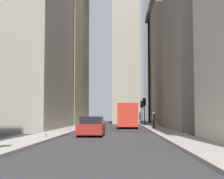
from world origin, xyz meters
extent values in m
plane|color=#302D30|center=(0.00, 0.00, 0.00)|extent=(135.00, 135.00, 0.00)
cube|color=gray|center=(0.00, 4.50, 0.07)|extent=(90.00, 2.20, 0.14)
cube|color=gray|center=(0.00, -4.50, 0.07)|extent=(90.00, 2.20, 0.14)
cube|color=gray|center=(30.52, -10.60, 10.65)|extent=(16.26, 10.00, 21.29)
cube|color=gray|center=(30.52, -5.35, 19.07)|extent=(16.26, 0.50, 0.60)
cube|color=#9E8966|center=(30.27, 10.60, 15.84)|extent=(19.92, 10.00, 31.68)
cube|color=#A8A091|center=(34.33, -1.48, 12.46)|extent=(4.79, 4.79, 24.92)
cube|color=red|center=(13.14, -1.40, 1.54)|extent=(4.60, 2.25, 2.60)
cube|color=#38383D|center=(16.34, -1.40, 1.19)|extent=(1.90, 2.25, 1.90)
cube|color=black|center=(16.34, -1.40, 1.79)|extent=(1.92, 2.09, 0.64)
cylinder|color=black|center=(16.34, -2.38, 0.44)|extent=(0.88, 0.28, 0.88)
cylinder|color=black|center=(16.34, -0.41, 0.44)|extent=(0.88, 0.28, 0.88)
cylinder|color=black|center=(11.74, -2.38, 0.44)|extent=(0.88, 0.28, 0.88)
cylinder|color=black|center=(11.74, -0.41, 0.44)|extent=(0.88, 0.28, 0.88)
cube|color=maroon|center=(-1.34, 1.40, 0.53)|extent=(4.30, 1.78, 0.70)
cube|color=black|center=(-1.14, 1.40, 1.15)|extent=(2.10, 1.58, 0.54)
cylinder|color=black|center=(-2.69, 0.62, 0.32)|extent=(0.64, 0.22, 0.64)
cylinder|color=black|center=(-2.69, 2.18, 0.32)|extent=(0.64, 0.22, 0.64)
cylinder|color=black|center=(0.01, 0.62, 0.32)|extent=(0.64, 0.22, 0.64)
cylinder|color=black|center=(0.01, 2.18, 0.32)|extent=(0.64, 0.22, 0.64)
cylinder|color=black|center=(24.13, -3.98, 1.56)|extent=(0.12, 0.12, 2.84)
cube|color=black|center=(24.13, -3.98, 3.43)|extent=(0.28, 0.32, 0.90)
cube|color=black|center=(24.28, -3.98, 3.43)|extent=(0.03, 0.52, 1.10)
sphere|color=red|center=(23.97, -3.98, 3.73)|extent=(0.20, 0.20, 0.20)
sphere|color=black|center=(23.97, -3.98, 3.43)|extent=(0.20, 0.20, 0.20)
sphere|color=black|center=(23.97, -3.98, 3.13)|extent=(0.20, 0.20, 0.20)
cylinder|color=black|center=(30.28, -3.97, 1.48)|extent=(0.12, 0.12, 2.68)
cube|color=black|center=(30.28, -3.97, 3.27)|extent=(0.28, 0.32, 0.90)
cube|color=black|center=(30.43, -3.97, 3.27)|extent=(0.03, 0.52, 1.10)
sphere|color=black|center=(30.12, -3.97, 3.57)|extent=(0.20, 0.20, 0.20)
sphere|color=orange|center=(30.12, -3.97, 3.27)|extent=(0.20, 0.20, 0.20)
sphere|color=black|center=(30.12, -3.97, 2.97)|extent=(0.20, 0.20, 0.20)
cylinder|color=#33333D|center=(10.26, -4.19, 0.56)|extent=(0.16, 0.16, 0.83)
cylinder|color=#33333D|center=(10.26, -4.02, 0.56)|extent=(0.16, 0.16, 0.83)
cube|color=#4C3828|center=(10.26, -4.11, 1.28)|extent=(0.26, 0.44, 0.61)
sphere|color=tan|center=(10.26, -4.11, 1.73)|extent=(0.22, 0.22, 0.22)
cylinder|color=brown|center=(-5.19, 3.87, 0.24)|extent=(0.07, 0.07, 0.20)
cylinder|color=brown|center=(-5.19, 3.87, 0.38)|extent=(0.03, 0.03, 0.07)
camera|label=1|loc=(-27.08, -0.88, 1.52)|focal=56.75mm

